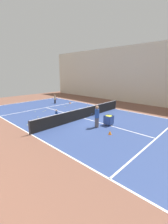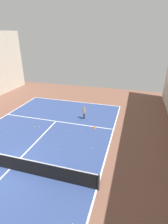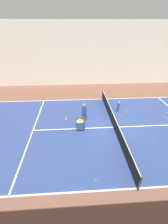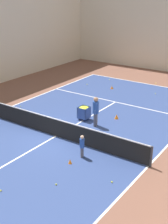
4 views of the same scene
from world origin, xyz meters
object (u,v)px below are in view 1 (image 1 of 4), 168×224
at_px(tennis_net, 84,113).
at_px(ball_cart, 109,118).
at_px(child_midcourt, 57,115).
at_px(training_cone_1, 70,103).
at_px(player_near_baseline, 55,98).
at_px(training_cone_0, 52,119).
at_px(coach_at_net, 97,115).

distance_m(tennis_net, ball_cart, 2.79).
distance_m(child_midcourt, training_cone_1, 8.29).
height_order(child_midcourt, ball_cart, child_midcourt).
relative_size(player_near_baseline, ball_cart, 1.48).
relative_size(ball_cart, training_cone_1, 3.24).
distance_m(training_cone_0, training_cone_1, 7.68).
height_order(child_midcourt, training_cone_0, child_midcourt).
distance_m(coach_at_net, training_cone_1, 10.09).
xyz_separation_m(child_midcourt, ball_cart, (-2.52, 3.80, -0.05)).
height_order(player_near_baseline, ball_cart, player_near_baseline).
bearing_deg(player_near_baseline, ball_cart, -32.45).
xyz_separation_m(tennis_net, training_cone_1, (-3.81, -6.41, -0.41)).
bearing_deg(tennis_net, ball_cart, 91.20).
bearing_deg(training_cone_0, training_cone_1, -143.41).
distance_m(coach_at_net, child_midcourt, 3.71).
bearing_deg(player_near_baseline, training_cone_1, 22.34).
xyz_separation_m(child_midcourt, training_cone_1, (-6.27, -5.40, -0.52)).
distance_m(player_near_baseline, child_midcourt, 8.47).
bearing_deg(training_cone_1, ball_cart, 67.80).
distance_m(player_near_baseline, ball_cart, 11.01).
height_order(tennis_net, training_cone_0, tennis_net).
bearing_deg(ball_cart, player_near_baseline, -102.11).
distance_m(player_near_baseline, coach_at_net, 10.92).
relative_size(coach_at_net, ball_cart, 2.11).
relative_size(child_midcourt, training_cone_0, 5.09).
xyz_separation_m(player_near_baseline, ball_cart, (2.31, 10.77, -0.11)).
distance_m(ball_cart, training_cone_1, 9.95).
height_order(player_near_baseline, training_cone_1, player_near_baseline).
distance_m(tennis_net, child_midcourt, 2.66).
bearing_deg(tennis_net, training_cone_1, -120.75).
relative_size(coach_at_net, child_midcourt, 1.56).
distance_m(ball_cart, training_cone_0, 5.24).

